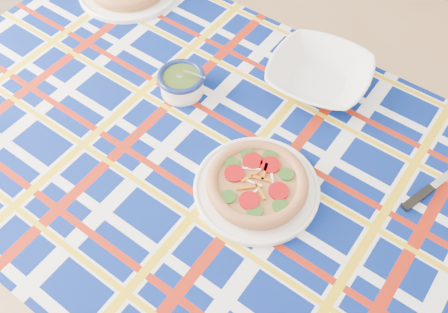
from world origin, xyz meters
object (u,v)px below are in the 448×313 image
at_px(dining_table, 206,170).
at_px(main_focaccia_plate, 257,183).
at_px(pesto_bowl, 181,81).
at_px(serving_bowl, 319,75).

bearing_deg(dining_table, main_focaccia_plate, -6.26).
relative_size(main_focaccia_plate, pesto_bowl, 2.39).
relative_size(main_focaccia_plate, serving_bowl, 1.12).
height_order(pesto_bowl, serving_bowl, pesto_bowl).
bearing_deg(pesto_bowl, serving_bowl, 29.26).
xyz_separation_m(dining_table, pesto_bowl, (-0.16, 0.16, 0.12)).
relative_size(dining_table, serving_bowl, 6.64).
relative_size(dining_table, pesto_bowl, 14.10).
height_order(dining_table, serving_bowl, serving_bowl).
bearing_deg(main_focaccia_plate, dining_table, 163.01).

